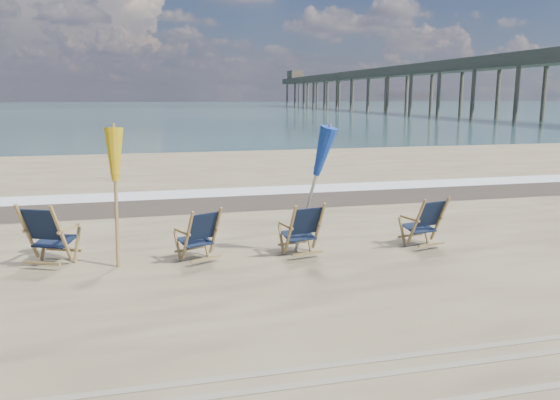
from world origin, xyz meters
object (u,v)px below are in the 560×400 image
(beach_chair_1, at_px, (216,233))
(beach_chair_2, at_px, (319,228))
(umbrella_yellow, at_px, (114,162))
(beach_chair_3, at_px, (440,221))
(umbrella_blue, at_px, (311,154))
(fishing_pier, at_px, (403,83))
(beach_chair_0, at_px, (61,236))

(beach_chair_1, xyz_separation_m, beach_chair_2, (1.77, -0.17, 0.01))
(beach_chair_1, bearing_deg, umbrella_yellow, -26.83)
(beach_chair_3, height_order, umbrella_blue, umbrella_blue)
(umbrella_blue, height_order, fishing_pier, fishing_pier)
(beach_chair_1, relative_size, umbrella_blue, 0.41)
(beach_chair_1, height_order, fishing_pier, fishing_pier)
(beach_chair_0, relative_size, umbrella_yellow, 0.48)
(beach_chair_1, height_order, umbrella_yellow, umbrella_yellow)
(umbrella_yellow, relative_size, fishing_pier, 0.02)
(umbrella_yellow, bearing_deg, beach_chair_3, -2.55)
(beach_chair_3, xyz_separation_m, fishing_pier, (35.12, 72.38, 4.17))
(umbrella_blue, relative_size, fishing_pier, 0.02)
(beach_chair_3, height_order, fishing_pier, fishing_pier)
(umbrella_yellow, bearing_deg, beach_chair_0, 178.21)
(beach_chair_1, bearing_deg, beach_chair_2, 151.04)
(beach_chair_1, height_order, beach_chair_2, beach_chair_2)
(beach_chair_3, distance_m, umbrella_blue, 2.76)
(beach_chair_2, bearing_deg, fishing_pier, -127.58)
(beach_chair_0, bearing_deg, umbrella_yellow, -157.31)
(beach_chair_2, distance_m, beach_chair_3, 2.33)
(beach_chair_0, xyz_separation_m, beach_chair_3, (6.55, -0.28, -0.06))
(umbrella_yellow, height_order, fishing_pier, fishing_pier)
(beach_chair_1, bearing_deg, beach_chair_0, -26.31)
(beach_chair_0, relative_size, beach_chair_2, 1.12)
(beach_chair_1, relative_size, umbrella_yellow, 0.42)
(beach_chair_0, xyz_separation_m, beach_chair_1, (2.46, -0.12, -0.07))
(beach_chair_2, height_order, fishing_pier, fishing_pier)
(beach_chair_0, bearing_deg, umbrella_blue, -157.36)
(beach_chair_2, relative_size, umbrella_blue, 0.42)
(beach_chair_1, relative_size, fishing_pier, 0.01)
(beach_chair_1, xyz_separation_m, fishing_pier, (39.22, 72.22, 4.18))
(beach_chair_3, bearing_deg, umbrella_yellow, -14.68)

